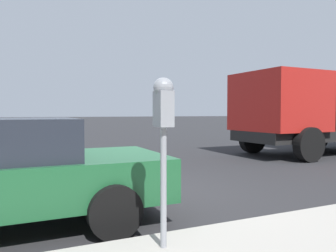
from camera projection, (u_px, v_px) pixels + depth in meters
name	position (u px, v px, depth m)	size (l,w,h in m)	color
ground_plane	(132.00, 197.00, 5.70)	(220.00, 220.00, 0.00)	#2B2B2D
parking_meter	(163.00, 118.00, 3.10)	(0.21, 0.19, 1.63)	gray
dump_truck	(334.00, 110.00, 11.97)	(3.00, 7.74, 2.77)	black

